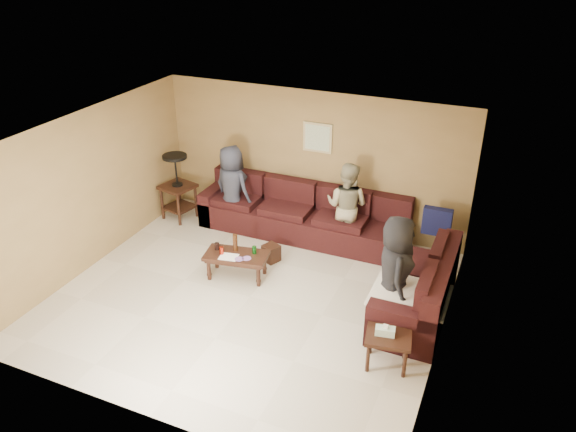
# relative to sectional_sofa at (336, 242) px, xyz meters

# --- Properties ---
(room) EXTENTS (5.60, 5.50, 2.50)m
(room) POSITION_rel_sectional_sofa_xyz_m (-0.81, -1.52, 1.34)
(room) COLOR beige
(room) RESTS_ON ground
(sectional_sofa) EXTENTS (4.65, 2.90, 0.97)m
(sectional_sofa) POSITION_rel_sectional_sofa_xyz_m (0.00, 0.00, 0.00)
(sectional_sofa) COLOR black
(sectional_sofa) RESTS_ON ground
(coffee_table) EXTENTS (1.04, 0.65, 0.69)m
(coffee_table) POSITION_rel_sectional_sofa_xyz_m (-1.25, -1.10, 0.02)
(coffee_table) COLOR #331911
(coffee_table) RESTS_ON ground
(end_table_left) EXTENTS (0.66, 0.66, 1.25)m
(end_table_left) POSITION_rel_sectional_sofa_xyz_m (-3.18, 0.26, 0.33)
(end_table_left) COLOR #331911
(end_table_left) RESTS_ON ground
(side_table_right) EXTENTS (0.62, 0.54, 0.60)m
(side_table_right) POSITION_rel_sectional_sofa_xyz_m (1.40, -2.14, 0.07)
(side_table_right) COLOR #331911
(side_table_right) RESTS_ON ground
(waste_bin) EXTENTS (0.31, 0.31, 0.28)m
(waste_bin) POSITION_rel_sectional_sofa_xyz_m (-0.95, -0.46, -0.18)
(waste_bin) COLOR #331911
(waste_bin) RESTS_ON ground
(wall_art) EXTENTS (0.52, 0.04, 0.52)m
(wall_art) POSITION_rel_sectional_sofa_xyz_m (-0.71, 0.96, 1.37)
(wall_art) COLOR tan
(wall_art) RESTS_ON ground
(person_left) EXTENTS (0.87, 0.68, 1.56)m
(person_left) POSITION_rel_sectional_sofa_xyz_m (-2.07, 0.34, 0.45)
(person_left) COLOR #2C2F3D
(person_left) RESTS_ON ground
(person_middle) EXTENTS (0.79, 0.64, 1.52)m
(person_middle) POSITION_rel_sectional_sofa_xyz_m (0.01, 0.49, 0.44)
(person_middle) COLOR tan
(person_middle) RESTS_ON ground
(person_right) EXTENTS (0.75, 0.91, 1.61)m
(person_right) POSITION_rel_sectional_sofa_xyz_m (1.23, -1.24, 0.48)
(person_right) COLOR black
(person_right) RESTS_ON ground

